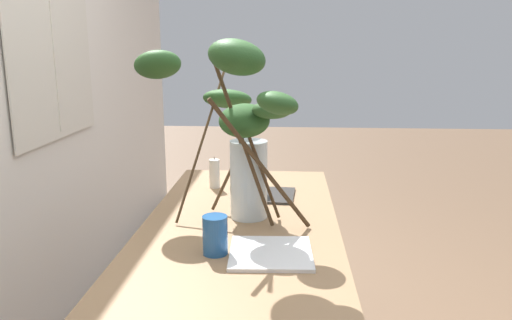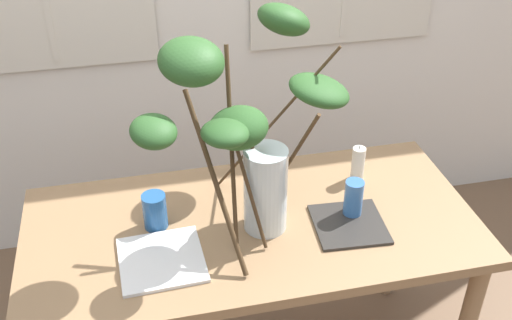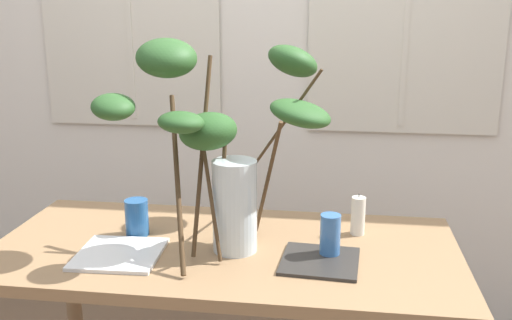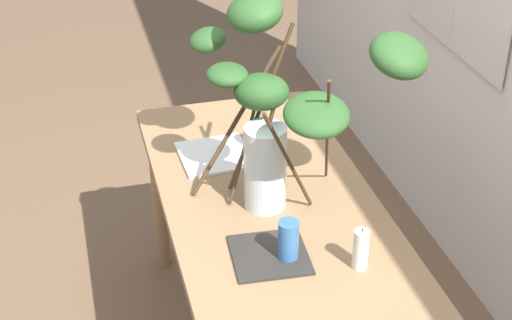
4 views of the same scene
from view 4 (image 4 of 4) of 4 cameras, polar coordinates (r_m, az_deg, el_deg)
The scene contains 7 objects.
dining_table at distance 2.75m, azimuth 0.93°, elevation -4.49°, with size 1.52×0.72×0.78m.
vase_with_branches at distance 2.49m, azimuth 1.85°, elevation 4.41°, with size 0.75×0.73×0.69m.
drinking_glass_blue_left at distance 2.93m, azimuth 0.31°, elevation 1.77°, with size 0.08×0.08×0.12m, color #235693.
drinking_glass_blue_right at distance 2.37m, azimuth 2.38°, elevation -5.94°, with size 0.06×0.06×0.14m, color #386BAD.
plate_square_left at distance 2.92m, azimuth -3.02°, elevation 0.36°, with size 0.26×0.26×0.01m, color white.
plate_square_right at distance 2.42m, azimuth 1.01°, elevation -6.95°, with size 0.23×0.23×0.01m, color #2D2B28.
pillar_candle at distance 2.36m, azimuth 7.67°, elevation -6.50°, with size 0.05×0.05×0.15m.
Camera 4 is at (2.14, -0.61, 2.28)m, focal length 54.65 mm.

